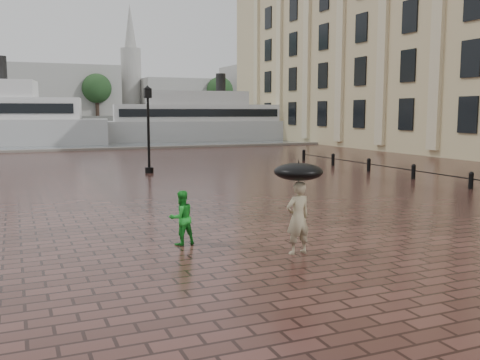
{
  "coord_description": "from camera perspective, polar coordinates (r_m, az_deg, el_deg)",
  "views": [
    {
      "loc": [
        -3.46,
        -13.58,
        3.21
      ],
      "look_at": [
        2.02,
        -0.58,
        1.4
      ],
      "focal_mm": 40.0,
      "sensor_mm": 36.0,
      "label": 1
    }
  ],
  "objects": [
    {
      "name": "umbrella",
      "position": [
        11.98,
        6.25,
        0.88
      ],
      "size": [
        1.1,
        1.1,
        1.13
      ],
      "color": "black",
      "rests_on": "ground"
    },
    {
      "name": "far_shore",
      "position": [
        173.63,
        -21.89,
        6.07
      ],
      "size": [
        300.0,
        60.0,
        2.0
      ],
      "primitive_type": "cube",
      "color": "#4C4C47",
      "rests_on": "ground"
    },
    {
      "name": "ground",
      "position": [
        14.38,
        -8.41,
        -5.67
      ],
      "size": [
        300.0,
        300.0,
        0.0
      ],
      "primitive_type": "plane",
      "color": "#371E19",
      "rests_on": "ground"
    },
    {
      "name": "harbour_water",
      "position": [
        105.68,
        -21.1,
        5.1
      ],
      "size": [
        240.0,
        240.0,
        0.0
      ],
      "primitive_type": "plane",
      "color": "#4C565D",
      "rests_on": "ground"
    },
    {
      "name": "bollard_row",
      "position": [
        26.76,
        18.02,
        0.93
      ],
      "size": [
        0.22,
        21.22,
        0.73
      ],
      "color": "black",
      "rests_on": "ground"
    },
    {
      "name": "far_trees",
      "position": [
        151.74,
        -21.87,
        9.15
      ],
      "size": [
        188.0,
        8.0,
        13.5
      ],
      "color": "#2D2119",
      "rests_on": "ground"
    },
    {
      "name": "ferry_far",
      "position": [
        59.68,
        -4.58,
        6.35
      ],
      "size": [
        23.02,
        8.46,
        7.38
      ],
      "rotation": [
        0.0,
        0.0,
        -0.14
      ],
      "color": "#BEBEBE",
      "rests_on": "ground"
    },
    {
      "name": "distant_skyline",
      "position": [
        171.64,
        -5.46,
        9.38
      ],
      "size": [
        102.5,
        22.0,
        33.0
      ],
      "color": "#9B9993",
      "rests_on": "ground"
    },
    {
      "name": "quay_edge",
      "position": [
        45.82,
        -18.53,
        2.93
      ],
      "size": [
        80.0,
        0.6,
        0.3
      ],
      "primitive_type": "cube",
      "color": "slate",
      "rests_on": "ground"
    },
    {
      "name": "adult_pedestrian",
      "position": [
        12.14,
        6.19,
        -4.03
      ],
      "size": [
        0.65,
        0.46,
        1.66
      ],
      "primitive_type": "imported",
      "rotation": [
        0.0,
        0.0,
        3.25
      ],
      "color": "tan",
      "rests_on": "ground"
    },
    {
      "name": "child_pedestrian",
      "position": [
        13.02,
        -6.27,
        -4.02
      ],
      "size": [
        0.74,
        0.63,
        1.32
      ],
      "primitive_type": "imported",
      "rotation": [
        0.0,
        0.0,
        3.36
      ],
      "color": "#1B9728",
      "rests_on": "ground"
    }
  ]
}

